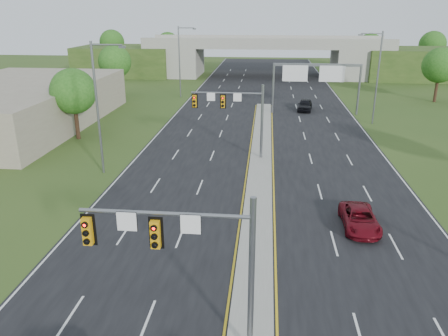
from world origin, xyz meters
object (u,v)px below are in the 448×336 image
(signal_mast_near, at_px, (192,251))
(overpass, at_px, (266,59))
(sign_gantry, at_px, (315,75))
(car_far_c, at_px, (305,105))
(car_far_a, at_px, (360,219))
(signal_mast_far, at_px, (237,109))

(signal_mast_near, height_order, overpass, overpass)
(sign_gantry, xyz_separation_m, car_far_c, (-0.95, 1.93, -4.43))
(signal_mast_near, distance_m, sign_gantry, 45.88)
(overpass, bearing_deg, car_far_c, -80.19)
(signal_mast_near, xyz_separation_m, car_far_a, (8.82, 11.74, -4.06))
(signal_mast_near, bearing_deg, sign_gantry, 78.75)
(car_far_a, bearing_deg, signal_mast_far, 123.57)
(signal_mast_far, height_order, sign_gantry, signal_mast_far)
(signal_mast_near, xyz_separation_m, signal_mast_far, (0.00, 25.00, 0.00))
(signal_mast_far, xyz_separation_m, sign_gantry, (8.95, 19.99, 0.51))
(car_far_a, relative_size, car_far_c, 1.01)
(signal_mast_near, xyz_separation_m, overpass, (2.26, 80.07, -1.17))
(signal_mast_far, distance_m, sign_gantry, 21.91)
(signal_mast_far, distance_m, car_far_c, 23.67)
(sign_gantry, bearing_deg, signal_mast_far, -114.11)
(overpass, distance_m, car_far_c, 33.75)
(signal_mast_far, xyz_separation_m, car_far_c, (7.99, 21.93, -3.92))
(signal_mast_far, bearing_deg, car_far_c, 69.97)
(sign_gantry, relative_size, overpass, 0.14)
(signal_mast_near, distance_m, car_far_c, 47.77)
(signal_mast_far, height_order, car_far_a, signal_mast_far)
(signal_mast_near, relative_size, sign_gantry, 0.60)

